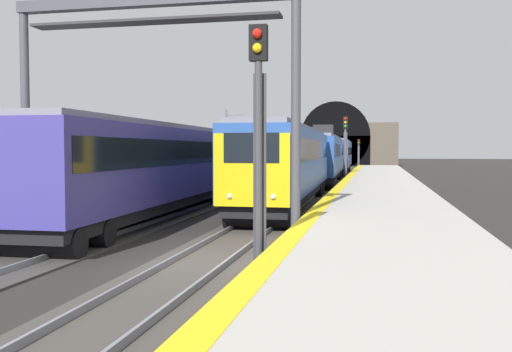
# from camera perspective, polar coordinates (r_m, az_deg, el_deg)

# --- Properties ---
(ground_plane) EXTENTS (320.00, 320.00, 0.00)m
(ground_plane) POSITION_cam_1_polar(r_m,az_deg,el_deg) (14.57, -5.39, -8.86)
(ground_plane) COLOR #282623
(platform_right) EXTENTS (112.00, 4.71, 0.96)m
(platform_right) POSITION_cam_1_polar(r_m,az_deg,el_deg) (13.84, 13.03, -7.51)
(platform_right) COLOR #ADA89E
(platform_right) RESTS_ON ground_plane
(platform_right_edge_strip) EXTENTS (112.00, 0.50, 0.01)m
(platform_right_edge_strip) POSITION_cam_1_polar(r_m,az_deg,el_deg) (13.88, 4.30, -5.38)
(platform_right_edge_strip) COLOR yellow
(platform_right_edge_strip) RESTS_ON platform_right
(track_main_line) EXTENTS (160.00, 2.71, 0.21)m
(track_main_line) POSITION_cam_1_polar(r_m,az_deg,el_deg) (14.56, -5.39, -8.70)
(track_main_line) COLOR #423D38
(track_main_line) RESTS_ON ground_plane
(track_adjacent_line) EXTENTS (160.00, 3.13, 0.21)m
(track_adjacent_line) POSITION_cam_1_polar(r_m,az_deg,el_deg) (16.62, -21.51, -7.46)
(track_adjacent_line) COLOR #383533
(track_adjacent_line) RESTS_ON ground_plane
(train_main_approaching) EXTENTS (57.13, 3.13, 4.91)m
(train_main_approaching) POSITION_cam_1_polar(r_m,az_deg,el_deg) (46.96, 6.77, 1.97)
(train_main_approaching) COLOR #264C99
(train_main_approaching) RESTS_ON ground_plane
(train_adjacent_platform) EXTENTS (37.65, 3.30, 4.86)m
(train_adjacent_platform) POSITION_cam_1_polar(r_m,az_deg,el_deg) (32.61, -4.17, 1.61)
(train_adjacent_platform) COLOR navy
(train_adjacent_platform) RESTS_ON ground_plane
(railway_signal_near) EXTENTS (0.39, 0.38, 5.52)m
(railway_signal_near) POSITION_cam_1_polar(r_m,az_deg,el_deg) (11.96, 0.27, 4.12)
(railway_signal_near) COLOR #38383D
(railway_signal_near) RESTS_ON ground_plane
(railway_signal_mid) EXTENTS (0.39, 0.38, 5.56)m
(railway_signal_mid) POSITION_cam_1_polar(r_m,az_deg,el_deg) (46.38, 9.00, 3.24)
(railway_signal_mid) COLOR #4C4C54
(railway_signal_mid) RESTS_ON ground_plane
(railway_signal_far) EXTENTS (0.39, 0.38, 4.32)m
(railway_signal_far) POSITION_cam_1_polar(r_m,az_deg,el_deg) (82.90, 10.32, 2.47)
(railway_signal_far) COLOR #4C4C54
(railway_signal_far) RESTS_ON ground_plane
(overhead_signal_gantry) EXTENTS (0.70, 9.06, 7.60)m
(overhead_signal_gantry) POSITION_cam_1_polar(r_m,az_deg,el_deg) (17.85, -10.35, 11.76)
(overhead_signal_gantry) COLOR #3F3F47
(overhead_signal_gantry) RESTS_ON ground_plane
(tunnel_portal) EXTENTS (2.72, 20.59, 11.53)m
(tunnel_portal) POSITION_cam_1_polar(r_m,az_deg,el_deg) (96.65, 8.04, 3.17)
(tunnel_portal) COLOR #51473D
(tunnel_portal) RESTS_ON ground_plane
(catenary_mast_far) EXTENTS (0.22, 2.06, 7.31)m
(catenary_mast_far) POSITION_cam_1_polar(r_m,az_deg,el_deg) (63.21, -3.00, 3.50)
(catenary_mast_far) COLOR #595B60
(catenary_mast_far) RESTS_ON ground_plane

